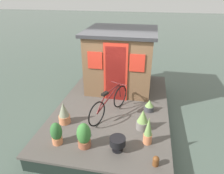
% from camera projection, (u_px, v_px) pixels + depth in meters
% --- Properties ---
extents(ground_plane, '(60.00, 60.00, 0.00)m').
position_uv_depth(ground_plane, '(113.00, 117.00, 6.31)').
color(ground_plane, '#47564C').
extents(houseboat_deck, '(4.91, 3.21, 0.44)m').
position_uv_depth(houseboat_deck, '(113.00, 111.00, 6.21)').
color(houseboat_deck, '#4C4742').
rests_on(houseboat_deck, ground_plane).
extents(houseboat_cabin, '(2.17, 2.27, 1.99)m').
position_uv_depth(houseboat_cabin, '(121.00, 59.00, 6.85)').
color(houseboat_cabin, brown).
rests_on(houseboat_cabin, houseboat_deck).
extents(bicycle, '(1.62, 0.78, 0.80)m').
position_uv_depth(bicycle, '(109.00, 103.00, 5.47)').
color(bicycle, black).
rests_on(bicycle, houseboat_deck).
extents(potted_plant_succulent, '(0.27, 0.27, 0.35)m').
position_uv_depth(potted_plant_succulent, '(149.00, 106.00, 5.76)').
color(potted_plant_succulent, '#38383D').
rests_on(potted_plant_succulent, houseboat_deck).
extents(potted_plant_lavender, '(0.31, 0.31, 0.54)m').
position_uv_depth(potted_plant_lavender, '(143.00, 120.00, 4.98)').
color(potted_plant_lavender, slate).
rests_on(potted_plant_lavender, houseboat_deck).
extents(potted_plant_sage, '(0.20, 0.20, 0.69)m').
position_uv_depth(potted_plant_sage, '(148.00, 131.00, 4.49)').
color(potted_plant_sage, '#C6754C').
rests_on(potted_plant_sage, houseboat_deck).
extents(potted_plant_mint, '(0.30, 0.30, 0.60)m').
position_uv_depth(potted_plant_mint, '(64.00, 113.00, 5.20)').
color(potted_plant_mint, '#C6754C').
rests_on(potted_plant_mint, houseboat_deck).
extents(potted_plant_thyme, '(0.31, 0.31, 0.60)m').
position_uv_depth(potted_plant_thyme, '(84.00, 136.00, 4.41)').
color(potted_plant_thyme, '#935138').
rests_on(potted_plant_thyme, houseboat_deck).
extents(potted_plant_rosemary, '(0.26, 0.26, 0.55)m').
position_uv_depth(potted_plant_rosemary, '(56.00, 134.00, 4.50)').
color(potted_plant_rosemary, '#C6754C').
rests_on(potted_plant_rosemary, houseboat_deck).
extents(charcoal_grill, '(0.35, 0.35, 0.33)m').
position_uv_depth(charcoal_grill, '(118.00, 142.00, 4.32)').
color(charcoal_grill, black).
rests_on(charcoal_grill, houseboat_deck).
extents(mooring_bollard, '(0.13, 0.13, 0.22)m').
position_uv_depth(mooring_bollard, '(156.00, 161.00, 4.00)').
color(mooring_bollard, brown).
rests_on(mooring_bollard, houseboat_deck).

